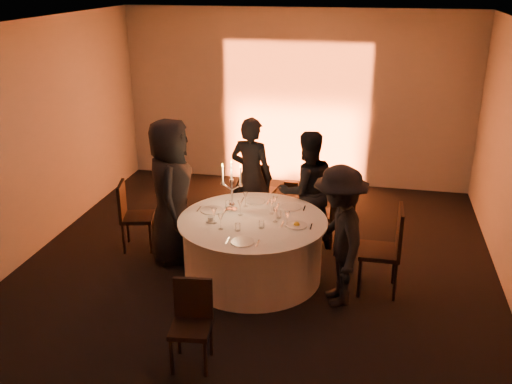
% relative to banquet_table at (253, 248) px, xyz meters
% --- Properties ---
extents(floor, '(7.00, 7.00, 0.00)m').
position_rel_banquet_table_xyz_m(floor, '(0.00, 0.00, -0.38)').
color(floor, black).
rests_on(floor, ground).
extents(ceiling, '(7.00, 7.00, 0.00)m').
position_rel_banquet_table_xyz_m(ceiling, '(0.00, 0.00, 2.62)').
color(ceiling, silver).
rests_on(ceiling, wall_back).
extents(wall_back, '(7.00, 0.00, 7.00)m').
position_rel_banquet_table_xyz_m(wall_back, '(0.00, 3.50, 1.12)').
color(wall_back, '#B9B4AC').
rests_on(wall_back, floor).
extents(wall_front, '(7.00, 0.00, 7.00)m').
position_rel_banquet_table_xyz_m(wall_front, '(0.00, -3.50, 1.12)').
color(wall_front, '#B9B4AC').
rests_on(wall_front, floor).
extents(wall_left, '(0.00, 7.00, 7.00)m').
position_rel_banquet_table_xyz_m(wall_left, '(-3.00, 0.00, 1.12)').
color(wall_left, '#B9B4AC').
rests_on(wall_left, floor).
extents(uplighter_fixture, '(0.25, 0.12, 0.10)m').
position_rel_banquet_table_xyz_m(uplighter_fixture, '(0.00, 3.20, -0.33)').
color(uplighter_fixture, black).
rests_on(uplighter_fixture, floor).
extents(banquet_table, '(1.80, 1.80, 0.77)m').
position_rel_banquet_table_xyz_m(banquet_table, '(0.00, 0.00, 0.00)').
color(banquet_table, black).
rests_on(banquet_table, floor).
extents(chair_left, '(0.51, 0.50, 0.94)m').
position_rel_banquet_table_xyz_m(chair_left, '(-1.76, 0.42, 0.15)').
color(chair_left, black).
rests_on(chair_left, floor).
extents(chair_back_left, '(0.47, 0.47, 0.94)m').
position_rel_banquet_table_xyz_m(chair_back_left, '(-0.27, 1.65, 0.15)').
color(chair_back_left, black).
rests_on(chair_back_left, floor).
extents(chair_back_right, '(0.55, 0.55, 0.89)m').
position_rel_banquet_table_xyz_m(chair_back_right, '(0.96, 1.10, 0.11)').
color(chair_back_right, black).
rests_on(chair_back_right, floor).
extents(chair_right, '(0.47, 0.47, 1.07)m').
position_rel_banquet_table_xyz_m(chair_right, '(1.60, -0.02, 0.22)').
color(chair_right, black).
rests_on(chair_right, floor).
extents(chair_front, '(0.42, 0.42, 0.86)m').
position_rel_banquet_table_xyz_m(chair_front, '(-0.22, -1.72, 0.09)').
color(chair_front, black).
rests_on(chair_front, floor).
extents(guest_left, '(0.80, 1.04, 1.89)m').
position_rel_banquet_table_xyz_m(guest_left, '(-1.12, 0.27, 0.56)').
color(guest_left, black).
rests_on(guest_left, floor).
extents(guest_back_left, '(0.70, 0.54, 1.71)m').
position_rel_banquet_table_xyz_m(guest_back_left, '(-0.29, 1.26, 0.47)').
color(guest_back_left, black).
rests_on(guest_back_left, floor).
extents(guest_back_right, '(1.00, 0.93, 1.64)m').
position_rel_banquet_table_xyz_m(guest_back_right, '(0.53, 0.95, 0.44)').
color(guest_back_right, black).
rests_on(guest_back_right, floor).
extents(guest_right, '(0.91, 1.19, 1.63)m').
position_rel_banquet_table_xyz_m(guest_right, '(1.05, -0.35, 0.43)').
color(guest_right, black).
rests_on(guest_right, floor).
extents(plate_left, '(0.36, 0.29, 0.01)m').
position_rel_banquet_table_xyz_m(plate_left, '(-0.55, 0.16, 0.39)').
color(plate_left, silver).
rests_on(plate_left, banquet_table).
extents(plate_back_left, '(0.35, 0.26, 0.01)m').
position_rel_banquet_table_xyz_m(plate_back_left, '(-0.09, 0.57, 0.39)').
color(plate_back_left, silver).
rests_on(plate_back_left, banquet_table).
extents(plate_back_right, '(0.35, 0.27, 0.01)m').
position_rel_banquet_table_xyz_m(plate_back_right, '(0.39, 0.46, 0.39)').
color(plate_back_right, silver).
rests_on(plate_back_right, banquet_table).
extents(plate_right, '(0.36, 0.25, 0.08)m').
position_rel_banquet_table_xyz_m(plate_right, '(0.54, -0.06, 0.40)').
color(plate_right, silver).
rests_on(plate_right, banquet_table).
extents(plate_front, '(0.36, 0.26, 0.01)m').
position_rel_banquet_table_xyz_m(plate_front, '(0.02, -0.62, 0.39)').
color(plate_front, silver).
rests_on(plate_front, banquet_table).
extents(coffee_cup, '(0.11, 0.11, 0.07)m').
position_rel_banquet_table_xyz_m(coffee_cup, '(-0.47, -0.17, 0.42)').
color(coffee_cup, silver).
rests_on(coffee_cup, banquet_table).
extents(candelabra, '(0.28, 0.13, 0.66)m').
position_rel_banquet_table_xyz_m(candelabra, '(-0.31, 0.23, 0.62)').
color(candelabra, silver).
rests_on(candelabra, banquet_table).
extents(wine_glass_a, '(0.07, 0.07, 0.19)m').
position_rel_banquet_table_xyz_m(wine_glass_a, '(0.43, -0.11, 0.52)').
color(wine_glass_a, white).
rests_on(wine_glass_a, banquet_table).
extents(wine_glass_b, '(0.07, 0.07, 0.19)m').
position_rel_banquet_table_xyz_m(wine_glass_b, '(-0.18, 0.10, 0.52)').
color(wine_glass_b, white).
rests_on(wine_glass_b, banquet_table).
extents(wine_glass_c, '(0.07, 0.07, 0.19)m').
position_rel_banquet_table_xyz_m(wine_glass_c, '(0.19, 0.23, 0.52)').
color(wine_glass_c, white).
rests_on(wine_glass_c, banquet_table).
extents(wine_glass_d, '(0.07, 0.07, 0.19)m').
position_rel_banquet_table_xyz_m(wine_glass_d, '(-0.17, 0.38, 0.52)').
color(wine_glass_d, white).
rests_on(wine_glass_d, banquet_table).
extents(wine_glass_e, '(0.07, 0.07, 0.19)m').
position_rel_banquet_table_xyz_m(wine_glass_e, '(0.22, 0.33, 0.52)').
color(wine_glass_e, white).
rests_on(wine_glass_e, banquet_table).
extents(wine_glass_f, '(0.07, 0.07, 0.19)m').
position_rel_banquet_table_xyz_m(wine_glass_f, '(-0.42, -0.20, 0.52)').
color(wine_glass_f, white).
rests_on(wine_glass_f, banquet_table).
extents(wine_glass_g, '(0.07, 0.07, 0.19)m').
position_rel_banquet_table_xyz_m(wine_glass_g, '(0.28, -0.01, 0.52)').
color(wine_glass_g, white).
rests_on(wine_glass_g, banquet_table).
extents(wine_glass_h, '(0.07, 0.07, 0.19)m').
position_rel_banquet_table_xyz_m(wine_glass_h, '(-0.30, -0.34, 0.52)').
color(wine_glass_h, white).
rests_on(wine_glass_h, banquet_table).
extents(tumbler_a, '(0.07, 0.07, 0.09)m').
position_rel_banquet_table_xyz_m(tumbler_a, '(0.15, -0.21, 0.43)').
color(tumbler_a, white).
rests_on(tumbler_a, banquet_table).
extents(tumbler_b, '(0.07, 0.07, 0.09)m').
position_rel_banquet_table_xyz_m(tumbler_b, '(-0.10, -0.33, 0.43)').
color(tumbler_b, white).
rests_on(tumbler_b, banquet_table).
extents(tumbler_c, '(0.07, 0.07, 0.09)m').
position_rel_banquet_table_xyz_m(tumbler_c, '(-0.38, 0.30, 0.43)').
color(tumbler_c, white).
rests_on(tumbler_c, banquet_table).
extents(tumbler_d, '(0.07, 0.07, 0.09)m').
position_rel_banquet_table_xyz_m(tumbler_d, '(0.30, 0.12, 0.43)').
color(tumbler_d, white).
rests_on(tumbler_d, banquet_table).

